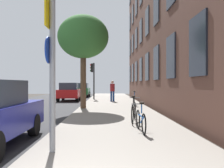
# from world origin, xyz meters

# --- Properties ---
(ground_plane) EXTENTS (41.80, 41.80, 0.00)m
(ground_plane) POSITION_xyz_m (-2.40, 15.00, 0.00)
(ground_plane) COLOR #332D28
(road_asphalt) EXTENTS (7.00, 38.00, 0.01)m
(road_asphalt) POSITION_xyz_m (-4.50, 15.00, 0.01)
(road_asphalt) COLOR #2D2D30
(road_asphalt) RESTS_ON ground
(sidewalk) EXTENTS (4.20, 38.00, 0.12)m
(sidewalk) POSITION_xyz_m (1.10, 15.00, 0.06)
(sidewalk) COLOR gray
(sidewalk) RESTS_ON ground
(sign_post) EXTENTS (0.15, 0.60, 3.21)m
(sign_post) POSITION_xyz_m (-0.48, 2.90, 2.01)
(sign_post) COLOR gray
(sign_post) RESTS_ON sidewalk
(traffic_light) EXTENTS (0.43, 0.24, 3.35)m
(traffic_light) POSITION_xyz_m (-0.63, 20.64, 2.43)
(traffic_light) COLOR black
(traffic_light) RESTS_ON sidewalk
(tree_near) EXTENTS (2.96, 2.96, 5.42)m
(tree_near) POSITION_xyz_m (-0.70, 12.13, 4.24)
(tree_near) COLOR brown
(tree_near) RESTS_ON sidewalk
(bicycle_0) EXTENTS (0.42, 1.59, 0.89)m
(bicycle_0) POSITION_xyz_m (1.69, 5.00, 0.47)
(bicycle_0) COLOR black
(bicycle_0) RESTS_ON sidewalk
(bicycle_1) EXTENTS (0.50, 1.75, 0.98)m
(bicycle_1) POSITION_xyz_m (1.69, 6.95, 0.50)
(bicycle_1) COLOR black
(bicycle_1) RESTS_ON sidewalk
(bicycle_2) EXTENTS (0.42, 1.66, 0.98)m
(bicycle_2) POSITION_xyz_m (2.47, 13.78, 0.50)
(bicycle_2) COLOR black
(bicycle_2) RESTS_ON sidewalk
(pedestrian_0) EXTENTS (0.48, 0.48, 1.68)m
(pedestrian_0) POSITION_xyz_m (1.12, 17.59, 1.08)
(pedestrian_0) COLOR navy
(pedestrian_0) RESTS_ON sidewalk
(car_1) EXTENTS (1.89, 3.99, 1.62)m
(car_1) POSITION_xyz_m (-2.69, 20.07, 0.84)
(car_1) COLOR red
(car_1) RESTS_ON road_asphalt
(car_2) EXTENTS (1.82, 4.46, 1.62)m
(car_2) POSITION_xyz_m (-2.30, 26.82, 0.84)
(car_2) COLOR #19662D
(car_2) RESTS_ON road_asphalt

